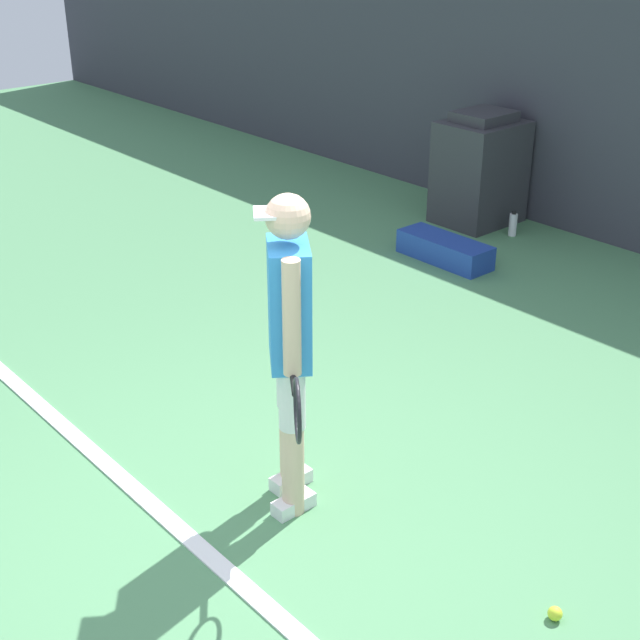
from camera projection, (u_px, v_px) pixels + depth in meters
ground_plane at (245, 543)px, 4.52m from camera, size 24.00×24.00×0.00m
court_baseline at (213, 560)px, 4.41m from camera, size 21.60×0.10×0.01m
tennis_player at (290, 342)px, 4.44m from camera, size 0.77×0.60×1.73m
tennis_ball at (555, 614)px, 4.04m from camera, size 0.07×0.07×0.07m
covered_chair at (480, 170)px, 8.74m from camera, size 0.65×0.77×1.10m
equipment_bag at (445, 250)px, 7.96m from camera, size 0.90×0.32×0.21m
water_bottle at (513, 224)px, 8.54m from camera, size 0.08×0.08×0.24m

